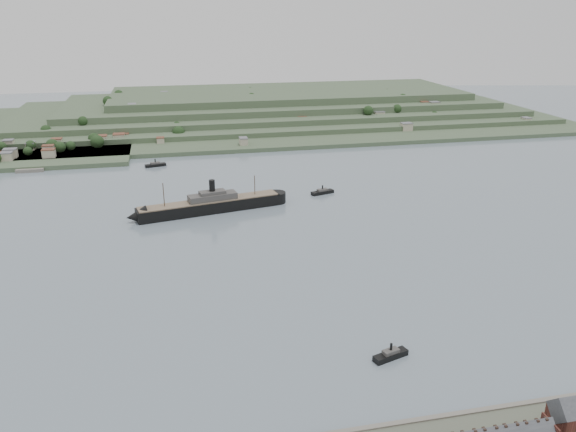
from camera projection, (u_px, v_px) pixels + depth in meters
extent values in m
plane|color=slate|center=(335.00, 246.00, 324.37)|extent=(1400.00, 1400.00, 0.00)
cube|color=slate|center=(463.00, 415.00, 187.40)|extent=(220.00, 2.00, 2.60)
cube|color=#3F1D16|center=(550.00, 425.00, 170.45)|extent=(0.50, 8.40, 3.00)
cube|color=black|center=(519.00, 427.00, 167.77)|extent=(0.90, 1.40, 3.20)
cube|color=black|center=(535.00, 424.00, 168.87)|extent=(0.90, 1.40, 3.20)
cube|color=#3F1D16|center=(568.00, 421.00, 177.32)|extent=(10.00, 10.00, 9.00)
cube|color=#3B3D43|center=(571.00, 409.00, 175.76)|extent=(10.40, 10.18, 10.18)
cube|color=#3A4D33|center=(246.00, 124.00, 653.50)|extent=(760.00, 260.00, 4.00)
cube|color=#3A4D33|center=(259.00, 116.00, 678.82)|extent=(680.00, 220.00, 5.00)
cube|color=#3A4D33|center=(269.00, 109.00, 693.64)|extent=(600.00, 200.00, 6.00)
cube|color=#3A4D33|center=(278.00, 101.00, 708.11)|extent=(520.00, 180.00, 7.00)
cube|color=#3A4D33|center=(287.00, 93.00, 722.23)|extent=(440.00, 160.00, 8.00)
cube|color=#3A4D33|center=(46.00, 156.00, 512.92)|extent=(150.00, 90.00, 4.00)
cube|color=slate|center=(31.00, 169.00, 473.65)|extent=(22.00, 14.00, 2.80)
cube|color=black|center=(210.00, 206.00, 377.14)|extent=(97.80, 32.03, 7.56)
cone|color=black|center=(137.00, 217.00, 358.81)|extent=(15.27, 15.27, 12.96)
cylinder|color=black|center=(277.00, 197.00, 395.47)|extent=(12.96, 12.96, 7.56)
cube|color=#705F4B|center=(210.00, 201.00, 375.71)|extent=(95.47, 30.54, 0.65)
cube|color=#43403E|center=(213.00, 197.00, 375.70)|extent=(33.67, 15.97, 4.32)
cube|color=#43403E|center=(212.00, 193.00, 374.69)|extent=(18.43, 10.84, 2.70)
cylinder|color=black|center=(212.00, 187.00, 373.26)|extent=(3.89, 3.89, 9.72)
cylinder|color=#3F2E1D|center=(164.00, 196.00, 361.79)|extent=(0.54, 0.54, 17.27)
cylinder|color=#3F2E1D|center=(255.00, 186.00, 385.79)|extent=(0.54, 0.54, 15.11)
cube|color=black|center=(391.00, 356.00, 219.70)|extent=(15.38, 8.13, 2.38)
cube|color=#43403E|center=(391.00, 352.00, 219.08)|extent=(7.33, 4.99, 1.78)
cylinder|color=black|center=(391.00, 347.00, 218.39)|extent=(0.99, 0.99, 3.47)
cube|color=black|center=(156.00, 165.00, 486.32)|extent=(18.45, 9.16, 2.37)
cube|color=#43403E|center=(155.00, 163.00, 485.71)|extent=(8.73, 5.80, 1.78)
cylinder|color=black|center=(155.00, 161.00, 485.02)|extent=(0.99, 0.99, 3.46)
cube|color=black|center=(322.00, 192.00, 414.58)|extent=(18.19, 9.88, 2.34)
cube|color=#43403E|center=(322.00, 190.00, 413.97)|extent=(8.69, 6.07, 1.75)
cylinder|color=black|center=(322.00, 188.00, 413.29)|extent=(0.97, 0.97, 3.41)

